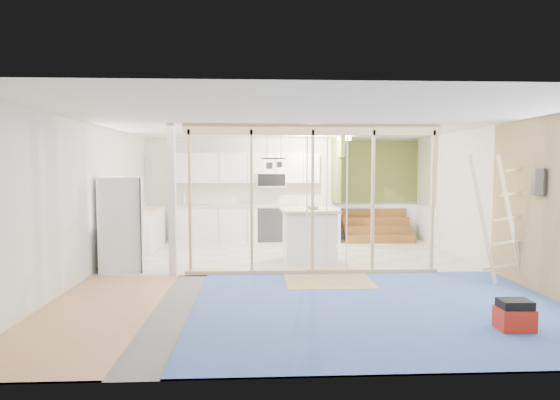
{
  "coord_description": "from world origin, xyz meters",
  "views": [
    {
      "loc": [
        -0.64,
        -8.0,
        1.86
      ],
      "look_at": [
        -0.23,
        0.6,
        1.26
      ],
      "focal_mm": 30.0,
      "sensor_mm": 36.0,
      "label": 1
    }
  ],
  "objects_px": {
    "ladder": "(500,219)",
    "island": "(309,235)",
    "fridge": "(122,224)",
    "toolbox": "(515,316)"
  },
  "relations": [
    {
      "from": "ladder",
      "to": "island",
      "type": "bearing_deg",
      "value": 160.39
    },
    {
      "from": "fridge",
      "to": "ladder",
      "type": "bearing_deg",
      "value": -22.3
    },
    {
      "from": "island",
      "to": "toolbox",
      "type": "bearing_deg",
      "value": -66.48
    },
    {
      "from": "fridge",
      "to": "toolbox",
      "type": "distance_m",
      "value": 6.36
    },
    {
      "from": "island",
      "to": "toolbox",
      "type": "height_order",
      "value": "island"
    },
    {
      "from": "island",
      "to": "ladder",
      "type": "relative_size",
      "value": 0.54
    },
    {
      "from": "fridge",
      "to": "toolbox",
      "type": "bearing_deg",
      "value": -42.89
    },
    {
      "from": "fridge",
      "to": "island",
      "type": "relative_size",
      "value": 1.53
    },
    {
      "from": "island",
      "to": "fridge",
      "type": "bearing_deg",
      "value": -171.11
    },
    {
      "from": "toolbox",
      "to": "ladder",
      "type": "distance_m",
      "value": 2.43
    }
  ]
}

